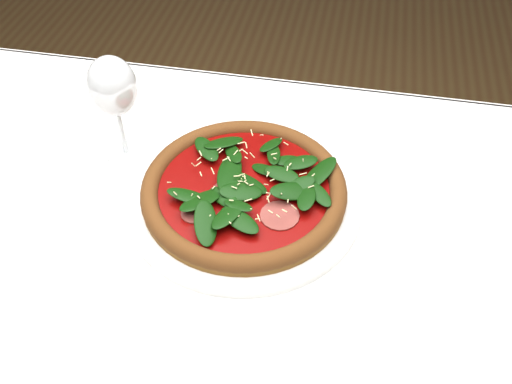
# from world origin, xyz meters

# --- Properties ---
(dining_table) EXTENTS (1.21, 0.81, 0.75)m
(dining_table) POSITION_xyz_m (0.00, 0.00, 0.65)
(dining_table) COLOR white
(dining_table) RESTS_ON ground
(plate) EXTENTS (0.37, 0.37, 0.02)m
(plate) POSITION_xyz_m (0.05, 0.07, 0.76)
(plate) COLOR white
(plate) RESTS_ON dining_table
(pizza) EXTENTS (0.38, 0.38, 0.04)m
(pizza) POSITION_xyz_m (0.05, 0.07, 0.78)
(pizza) COLOR brown
(pizza) RESTS_ON plate
(wine_glass) EXTENTS (0.08, 0.08, 0.19)m
(wine_glass) POSITION_xyz_m (-0.17, 0.14, 0.88)
(wine_glass) COLOR white
(wine_glass) RESTS_ON dining_table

